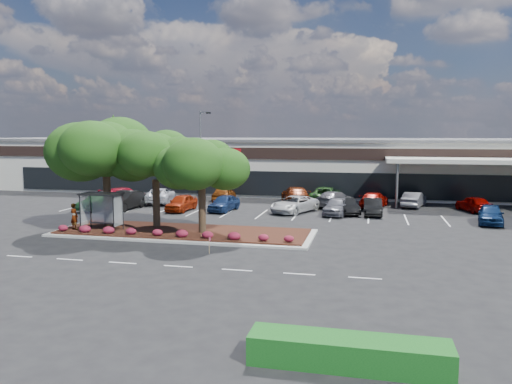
% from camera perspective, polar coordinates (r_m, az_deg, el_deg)
% --- Properties ---
extents(ground, '(160.00, 160.00, 0.00)m').
position_cam_1_polar(ground, '(30.70, -7.50, -6.42)').
color(ground, black).
rests_on(ground, ground).
extents(retail_store, '(80.40, 25.20, 6.25)m').
position_cam_1_polar(retail_store, '(62.89, 3.30, 3.29)').
color(retail_store, beige).
rests_on(retail_store, ground).
extents(landscape_island, '(18.00, 6.00, 0.26)m').
position_cam_1_polar(landscape_island, '(35.02, -8.31, -4.58)').
color(landscape_island, '#ACACA6').
rests_on(landscape_island, ground).
extents(lane_markings, '(33.12, 20.06, 0.01)m').
position_cam_1_polar(lane_markings, '(40.47, -2.56, -3.14)').
color(lane_markings, silver).
rests_on(lane_markings, ground).
extents(shrub_row, '(17.00, 0.80, 0.50)m').
position_cam_1_polar(shrub_row, '(33.03, -9.64, -4.61)').
color(shrub_row, maroon).
rests_on(shrub_row, landscape_island).
extents(bus_shelter, '(2.75, 1.55, 2.59)m').
position_cam_1_polar(bus_shelter, '(36.09, -17.15, -0.96)').
color(bus_shelter, black).
rests_on(bus_shelter, landscape_island).
extents(island_tree_west, '(7.20, 7.20, 7.89)m').
position_cam_1_polar(island_tree_west, '(37.48, -16.73, 2.25)').
color(island_tree_west, '#1A3E10').
rests_on(island_tree_west, landscape_island).
extents(island_tree_mid, '(6.60, 6.60, 7.32)m').
position_cam_1_polar(island_tree_mid, '(36.54, -11.39, 1.85)').
color(island_tree_mid, '#1A3E10').
rests_on(island_tree_mid, landscape_island).
extents(island_tree_east, '(5.80, 5.80, 6.50)m').
position_cam_1_polar(island_tree_east, '(33.72, -6.21, 0.84)').
color(island_tree_east, '#1A3E10').
rests_on(island_tree_east, landscape_island).
extents(hedge_south_east, '(6.00, 1.30, 0.90)m').
position_cam_1_polar(hedge_south_east, '(15.91, 10.51, -17.58)').
color(hedge_south_east, '#0E4414').
rests_on(hedge_south_east, ground).
extents(conifer_north_west, '(4.40, 4.40, 10.00)m').
position_cam_1_polar(conifer_north_west, '(84.36, -15.90, 5.19)').
color(conifer_north_west, '#1A3E10').
rests_on(conifer_north_west, ground).
extents(person_waiting, '(0.79, 0.65, 1.85)m').
position_cam_1_polar(person_waiting, '(37.04, -20.07, -2.63)').
color(person_waiting, '#594C47').
rests_on(person_waiting, landscape_island).
extents(light_pole, '(1.42, 0.70, 9.31)m').
position_cam_1_polar(light_pole, '(54.67, -6.22, 3.74)').
color(light_pole, '#ACACA6').
rests_on(light_pole, ground).
extents(survey_stake, '(0.07, 0.14, 0.97)m').
position_cam_1_polar(survey_stake, '(29.14, -5.34, -5.84)').
color(survey_stake, tan).
rests_on(survey_stake, ground).
extents(car_0, '(2.10, 5.21, 1.68)m').
position_cam_1_polar(car_0, '(47.01, -14.74, -0.94)').
color(car_0, black).
rests_on(car_0, ground).
extents(car_1, '(2.44, 4.52, 1.41)m').
position_cam_1_polar(car_1, '(47.42, -17.59, -1.13)').
color(car_1, '#1F4F23').
rests_on(car_1, ground).
extents(car_2, '(1.93, 4.37, 1.46)m').
position_cam_1_polar(car_2, '(45.30, -8.52, -1.21)').
color(car_2, '#9E280B').
rests_on(car_2, ground).
extents(car_3, '(2.26, 4.46, 1.45)m').
position_cam_1_polar(car_3, '(44.75, -3.67, -1.26)').
color(car_3, navy).
rests_on(car_3, ground).
extents(car_4, '(4.36, 5.72, 1.44)m').
position_cam_1_polar(car_4, '(44.01, 4.41, -1.41)').
color(car_4, silver).
rests_on(car_4, ground).
extents(car_5, '(2.50, 4.66, 1.51)m').
position_cam_1_polar(car_5, '(43.12, 9.22, -1.60)').
color(car_5, slate).
rests_on(car_5, ground).
extents(car_6, '(2.70, 4.41, 1.37)m').
position_cam_1_polar(car_6, '(43.84, 10.25, -1.58)').
color(car_6, black).
rests_on(car_6, ground).
extents(car_7, '(1.60, 4.29, 1.40)m').
position_cam_1_polar(car_7, '(43.66, 13.19, -1.66)').
color(car_7, black).
rests_on(car_7, ground).
extents(car_8, '(2.55, 4.65, 1.50)m').
position_cam_1_polar(car_8, '(42.38, 25.24, -2.32)').
color(car_8, navy).
rests_on(car_8, ground).
extents(car_9, '(3.63, 5.58, 1.50)m').
position_cam_1_polar(car_9, '(52.04, -14.84, -0.31)').
color(car_9, maroon).
rests_on(car_9, ground).
extents(car_10, '(3.63, 5.87, 1.52)m').
position_cam_1_polar(car_10, '(50.59, -10.95, -0.40)').
color(car_10, silver).
rests_on(car_10, ground).
extents(car_11, '(2.19, 4.74, 1.57)m').
position_cam_1_polar(car_11, '(50.84, -3.67, -0.22)').
color(car_11, '#74340D').
rests_on(car_11, ground).
extents(car_12, '(3.92, 6.33, 1.71)m').
position_cam_1_polar(car_12, '(49.11, 4.56, -0.40)').
color(car_12, '#642008').
rests_on(car_12, ground).
extents(car_13, '(4.03, 5.58, 1.50)m').
position_cam_1_polar(car_13, '(47.73, 9.02, -0.80)').
color(car_13, '#57565D').
rests_on(car_13, ground).
extents(car_14, '(2.90, 6.08, 1.67)m').
position_cam_1_polar(car_14, '(49.96, 7.93, -0.34)').
color(car_14, '#1F4919').
rests_on(car_14, ground).
extents(car_15, '(2.99, 5.23, 1.43)m').
position_cam_1_polar(car_15, '(48.09, 13.32, -0.88)').
color(car_15, '#8E0C05').
rests_on(car_15, ground).
extents(car_16, '(2.71, 4.67, 1.46)m').
position_cam_1_polar(car_16, '(49.30, 17.60, -0.82)').
color(car_16, '#56565C').
rests_on(car_16, ground).
extents(car_17, '(2.93, 4.47, 1.41)m').
position_cam_1_polar(car_17, '(48.33, 23.63, -1.24)').
color(car_17, '#900502').
rests_on(car_17, ground).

